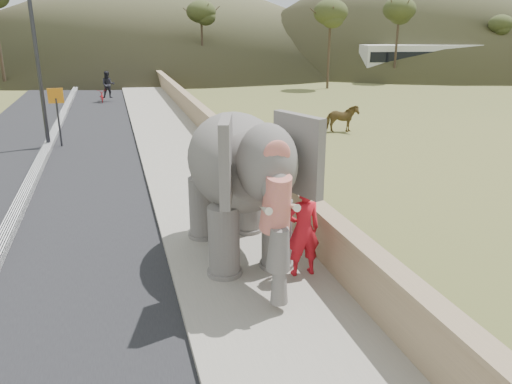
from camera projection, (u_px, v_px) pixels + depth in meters
ground at (234, 250)px, 11.16m from camera, size 160.00×160.00×0.00m
road at (44, 157)px, 18.96m from camera, size 7.00×120.00×0.03m
median at (44, 155)px, 18.93m from camera, size 0.35×120.00×0.22m
walkway at (176, 147)px, 20.25m from camera, size 3.00×120.00×0.15m
parapet at (216, 134)px, 20.53m from camera, size 0.30×120.00×1.10m
lamppost at (41, 23)px, 19.09m from camera, size 1.76×0.36×8.00m
signboard at (57, 107)px, 20.14m from camera, size 0.60×0.08×2.40m
cow at (342, 119)px, 23.30m from camera, size 1.62×0.96×1.28m
distant_car at (361, 71)px, 47.31m from camera, size 4.55×3.27×1.44m
bus_white at (419, 62)px, 46.60m from camera, size 11.25×4.09×3.10m
bus_orange at (464, 60)px, 49.05m from camera, size 11.27×4.50×3.10m
hill_right at (406, 0)px, 65.46m from camera, size 56.00×56.00×16.00m
hill_far at (155, 10)px, 74.07m from camera, size 80.00×80.00×14.00m
elephant_and_man at (238, 182)px, 10.30m from camera, size 2.45×4.40×3.13m
motorcyclist at (105, 90)px, 32.53m from camera, size 1.15×1.61×1.99m
trees at (180, 41)px, 35.93m from camera, size 47.68×35.87×9.04m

